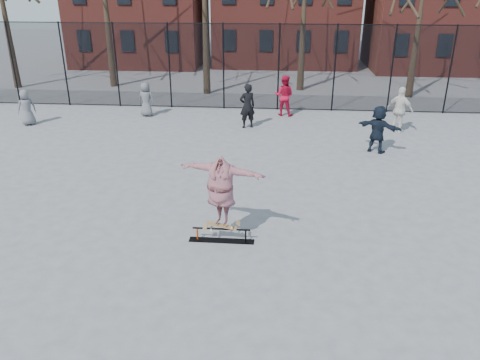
# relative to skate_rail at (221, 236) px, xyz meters

# --- Properties ---
(ground) EXTENTS (100.00, 100.00, 0.00)m
(ground) POSITION_rel_skate_rail_xyz_m (-0.01, -0.46, -0.14)
(ground) COLOR slate
(skate_rail) EXTENTS (1.58, 0.24, 0.35)m
(skate_rail) POSITION_rel_skate_rail_xyz_m (0.00, 0.00, 0.00)
(skate_rail) COLOR black
(skate_rail) RESTS_ON ground
(skateboard) EXTENTS (0.78, 0.19, 0.09)m
(skateboard) POSITION_rel_skate_rail_xyz_m (0.01, 0.00, 0.26)
(skateboard) COLOR olive
(skateboard) RESTS_ON skate_rail
(skater) EXTENTS (2.15, 1.10, 1.69)m
(skater) POSITION_rel_skate_rail_xyz_m (0.01, 0.00, 1.15)
(skater) COLOR #5B3B94
(skater) RESTS_ON skateboard
(bystander_grey) EXTENTS (0.83, 0.62, 1.55)m
(bystander_grey) POSITION_rel_skate_rail_xyz_m (-4.79, 10.87, 0.64)
(bystander_grey) COLOR slate
(bystander_grey) RESTS_ON ground
(bystander_black) EXTENTS (0.80, 0.67, 1.86)m
(bystander_black) POSITION_rel_skate_rail_xyz_m (-0.05, 9.44, 0.80)
(bystander_black) COLOR black
(bystander_black) RESTS_ON ground
(bystander_red) EXTENTS (1.03, 0.88, 1.84)m
(bystander_red) POSITION_rel_skate_rail_xyz_m (1.48, 11.54, 0.79)
(bystander_red) COLOR #BA1030
(bystander_red) RESTS_ON ground
(bystander_white) EXTENTS (1.15, 1.02, 1.87)m
(bystander_white) POSITION_rel_skate_rail_xyz_m (6.17, 9.31, 0.80)
(bystander_white) COLOR silver
(bystander_white) RESTS_ON ground
(bystander_navy) EXTENTS (1.63, 1.26, 1.73)m
(bystander_navy) POSITION_rel_skate_rail_xyz_m (4.84, 6.78, 0.73)
(bystander_navy) COLOR black
(bystander_navy) RESTS_ON ground
(bystander_extra) EXTENTS (0.89, 0.85, 1.54)m
(bystander_extra) POSITION_rel_skate_rail_xyz_m (-9.51, 9.03, 0.63)
(bystander_extra) COLOR slate
(bystander_extra) RESTS_ON ground
(fence) EXTENTS (34.03, 0.07, 4.00)m
(fence) POSITION_rel_skate_rail_xyz_m (-0.03, 12.54, 1.92)
(fence) COLOR black
(fence) RESTS_ON ground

